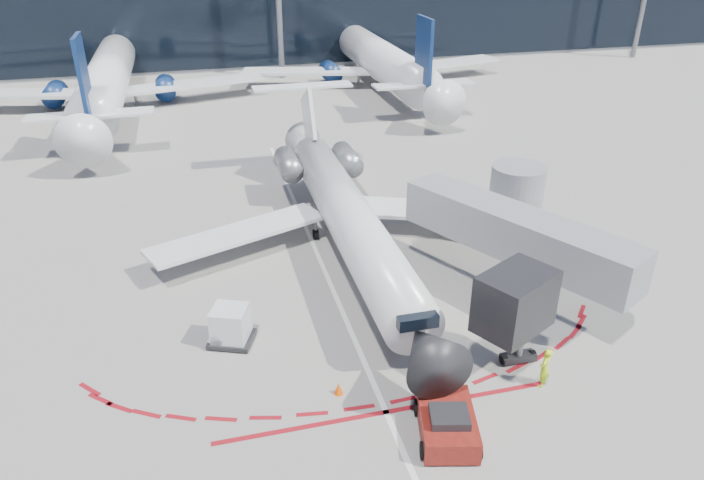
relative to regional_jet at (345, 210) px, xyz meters
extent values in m
plane|color=gray|center=(-1.84, -2.90, -2.43)|extent=(260.00, 260.00, 0.00)
cube|color=silver|center=(-1.84, -0.90, -2.42)|extent=(0.25, 40.00, 0.01)
cube|color=maroon|center=(-1.84, -14.40, -2.42)|extent=(14.00, 0.25, 0.01)
cube|color=#949799|center=(-1.84, 62.10, 2.57)|extent=(150.00, 24.00, 10.00)
cube|color=black|center=(-1.84, 50.05, 2.57)|extent=(150.00, 0.20, 9.00)
cube|color=gray|center=(7.16, -7.40, 1.17)|extent=(8.22, 12.61, 2.30)
cube|color=black|center=(4.10, -13.14, 1.17)|extent=(3.86, 3.44, 2.60)
cylinder|color=slate|center=(4.90, -12.74, -1.23)|extent=(0.36, 0.36, 2.40)
cube|color=black|center=(4.90, -12.74, -2.21)|extent=(1.60, 0.60, 0.30)
cylinder|color=gray|center=(10.21, -1.66, -0.03)|extent=(3.20, 3.20, 4.80)
cylinder|color=black|center=(10.21, -1.66, -2.18)|extent=(4.00, 4.00, 0.50)
cylinder|color=silver|center=(0.00, -1.20, -0.03)|extent=(2.75, 22.42, 2.75)
cone|color=black|center=(0.00, -13.83, -0.03)|extent=(2.75, 2.85, 2.75)
cone|color=silver|center=(0.00, 11.85, -0.03)|extent=(2.75, 3.67, 2.75)
cube|color=black|center=(0.00, -12.20, 0.53)|extent=(1.73, 1.43, 0.56)
cube|color=silver|center=(-6.32, 0.33, -0.95)|extent=(10.91, 6.47, 0.32)
cube|color=silver|center=(6.32, 0.33, -0.95)|extent=(10.91, 6.47, 0.32)
cube|color=silver|center=(0.00, 10.83, 2.41)|extent=(0.25, 4.78, 4.87)
cube|color=silver|center=(0.00, 12.97, 4.25)|extent=(7.34, 1.63, 0.16)
cylinder|color=slate|center=(-2.09, 7.77, 0.22)|extent=(1.53, 3.46, 1.53)
cylinder|color=slate|center=(2.09, 7.77, 0.22)|extent=(1.53, 3.46, 1.53)
cylinder|color=black|center=(0.00, -10.57, -2.14)|extent=(0.22, 0.57, 0.57)
cylinder|color=black|center=(-1.53, 1.35, -2.10)|extent=(0.31, 0.65, 0.65)
cylinder|color=black|center=(1.53, 1.35, -2.10)|extent=(0.31, 0.65, 0.65)
cylinder|color=slate|center=(0.00, -10.57, -1.87)|extent=(0.18, 0.18, 1.12)
cube|color=#5D100D|center=(0.06, -16.15, -1.86)|extent=(2.83, 3.74, 0.94)
cube|color=black|center=(-0.02, -16.45, -1.23)|extent=(1.72, 1.57, 0.36)
cylinder|color=slate|center=(0.61, -13.93, -2.06)|extent=(0.76, 2.65, 0.10)
cylinder|color=black|center=(-1.18, -17.02, -2.10)|extent=(0.45, 0.72, 0.67)
cylinder|color=black|center=(0.74, -17.50, -2.10)|extent=(0.45, 0.72, 0.67)
cylinder|color=black|center=(-0.63, -14.80, -2.10)|extent=(0.45, 0.72, 0.67)
cylinder|color=black|center=(1.30, -15.28, -2.10)|extent=(0.45, 0.72, 0.67)
imported|color=#C9F319|center=(5.13, -14.50, -1.49)|extent=(0.81, 0.79, 1.88)
cube|color=black|center=(-7.49, -8.08, -2.25)|extent=(2.48, 2.32, 0.22)
cube|color=silver|center=(-7.49, -8.08, -1.35)|extent=(2.04, 1.98, 1.59)
cylinder|color=black|center=(-8.47, -8.39, -2.33)|extent=(0.17, 0.22, 0.20)
cylinder|color=black|center=(-6.99, -8.98, -2.33)|extent=(0.17, 0.22, 0.20)
cylinder|color=black|center=(-7.99, -7.19, -2.33)|extent=(0.17, 0.22, 0.20)
cylinder|color=black|center=(-6.51, -7.78, -2.33)|extent=(0.17, 0.22, 0.20)
cone|color=#F45005|center=(-3.45, -12.83, -2.16)|extent=(0.39, 0.39, 0.54)
camera|label=1|loc=(-8.02, -32.80, 15.52)|focal=32.00mm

